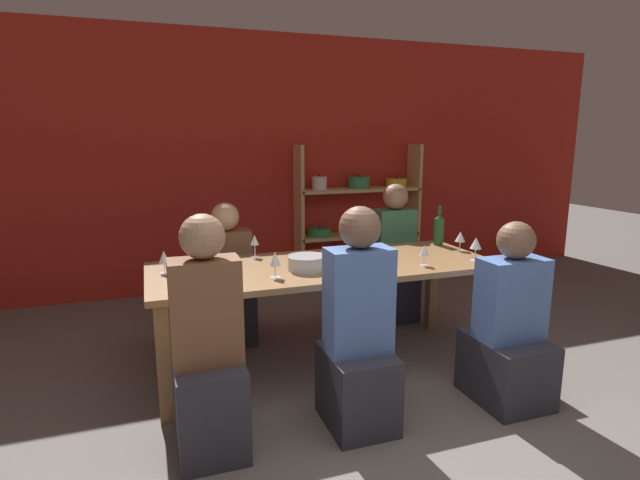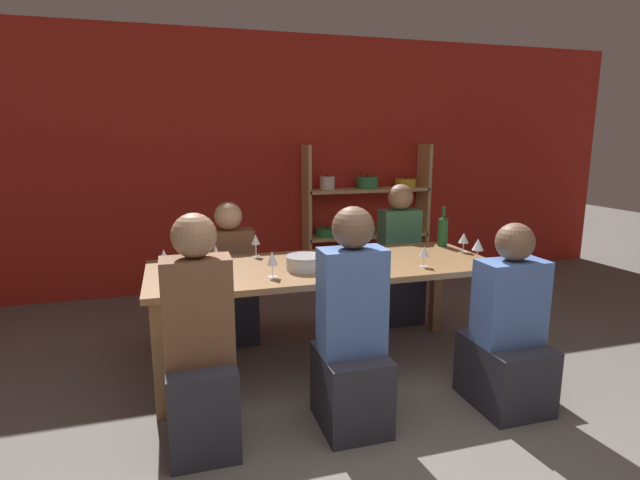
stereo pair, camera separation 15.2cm
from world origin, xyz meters
name	(u,v)px [view 2 (the right image)]	position (x,y,z in m)	size (l,w,h in m)	color
wall_back_red	(260,164)	(0.00, 3.83, 1.35)	(8.80, 0.06, 2.70)	red
shelf_unit	(367,227)	(1.17, 3.63, 0.63)	(1.44, 0.30, 1.55)	tan
dining_table	(324,276)	(0.05, 1.66, 0.67)	(2.38, 0.92, 0.76)	olive
mixing_bowl	(305,262)	(-0.11, 1.55, 0.81)	(0.26, 0.26, 0.10)	#B7BABC
wine_bottle_green	(443,230)	(1.14, 1.95, 0.89)	(0.08, 0.08, 0.32)	#1E4C23
wine_glass_white_a	(272,259)	(-0.36, 1.43, 0.88)	(0.07, 0.07, 0.17)	white
wine_glass_white_b	(256,240)	(-0.36, 2.02, 0.88)	(0.06, 0.06, 0.16)	white
wine_glass_empty_a	(351,237)	(0.35, 1.93, 0.88)	(0.07, 0.07, 0.17)	white
wine_glass_red_a	(212,263)	(-0.73, 1.41, 0.88)	(0.08, 0.08, 0.17)	white
wine_glass_empty_b	(216,253)	(-0.68, 1.72, 0.88)	(0.06, 0.06, 0.17)	white
wine_glass_white_c	(478,245)	(1.10, 1.39, 0.88)	(0.08, 0.08, 0.17)	white
wine_glass_white_d	(424,252)	(0.68, 1.39, 0.86)	(0.06, 0.06, 0.14)	white
wine_glass_white_e	(164,256)	(-1.01, 1.77, 0.86)	(0.07, 0.07, 0.15)	white
wine_glass_white_f	(464,239)	(1.18, 1.70, 0.87)	(0.08, 0.08, 0.15)	white
person_near_a	(200,362)	(-0.84, 0.92, 0.48)	(0.35, 0.44, 1.26)	#2D2D38
person_far_a	(398,268)	(0.98, 2.40, 0.47)	(0.35, 0.43, 1.23)	#2D2D38
person_near_b	(351,345)	(-0.02, 0.89, 0.48)	(0.36, 0.45, 1.27)	#2D2D38
person_far_b	(231,288)	(-0.52, 2.39, 0.42)	(0.38, 0.48, 1.13)	#2D2D38
person_near_c	(507,340)	(0.96, 0.84, 0.42)	(0.40, 0.50, 1.14)	#2D2D38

